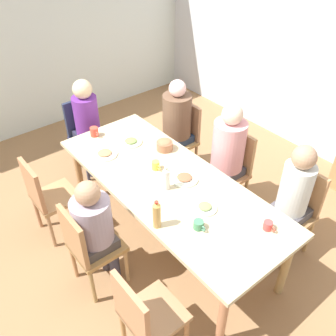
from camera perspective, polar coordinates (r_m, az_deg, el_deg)
The scene contains 26 objects.
ground_plane at distance 3.84m, azimuth -0.00°, elevation -10.77°, with size 6.91×6.91×0.00m, color #956E48.
wall_left at distance 5.41m, azimuth -21.02°, elevation 18.40°, with size 0.12×5.17×2.60m, color silver.
dining_table at distance 3.36m, azimuth -0.00°, elevation -2.98°, with size 2.40×0.95×0.76m.
chair_0 at distance 4.57m, azimuth -12.58°, elevation 5.50°, with size 0.40×0.40×0.90m.
person_0 at distance 4.39m, azimuth -12.38°, elevation 7.37°, with size 0.30×0.30×1.21m.
chair_1 at distance 3.60m, azimuth 18.98°, elevation -5.82°, with size 0.40×0.40×0.90m.
person_1 at distance 3.40m, azimuth 18.81°, elevation -3.89°, with size 0.30×0.30×1.22m.
chair_2 at distance 3.73m, azimuth -18.28°, elevation -3.98°, with size 0.40×0.40×0.90m.
chair_3 at distance 4.40m, azimuth 2.14°, elevation 5.13°, with size 0.40×0.40×0.90m.
person_3 at distance 4.23m, azimuth 1.29°, elevation 7.35°, with size 0.33×0.33×1.23m.
chair_4 at distance 2.74m, azimuth -3.69°, elevation -21.79°, with size 0.40×0.40×0.90m.
chair_5 at distance 3.17m, azimuth -12.36°, elevation -11.61°, with size 0.40×0.40×0.90m.
person_5 at distance 3.07m, azimuth -11.31°, elevation -8.66°, with size 0.32×0.32×1.14m.
chair_6 at distance 3.94m, azimuth 9.72°, elevation 0.20°, with size 0.40×0.40×0.90m.
person_6 at distance 3.74m, azimuth 9.18°, elevation 2.75°, with size 0.33×0.33×1.27m.
plate_0 at distance 3.83m, azimuth -5.76°, elevation 4.08°, with size 0.23×0.23×0.04m.
plate_1 at distance 3.06m, azimuth 5.73°, elevation -6.07°, with size 0.20×0.20×0.04m.
plate_2 at distance 3.33m, azimuth 2.57°, elevation -1.59°, with size 0.25×0.25×0.04m.
plate_3 at distance 3.68m, azimuth -9.77°, elevation 2.19°, with size 0.25×0.25×0.04m.
bowl_0 at distance 3.69m, azimuth -0.52°, elevation 3.60°, with size 0.16×0.16×0.11m.
cup_0 at distance 3.43m, azimuth -1.90°, elevation 0.42°, with size 0.11×0.07×0.09m.
cup_1 at distance 2.88m, azimuth 4.78°, elevation -8.77°, with size 0.12×0.08×0.07m.
cup_2 at distance 2.97m, azimuth 15.25°, elevation -8.61°, with size 0.11×0.07×0.07m.
cup_3 at distance 3.98m, azimuth -11.33°, elevation 5.52°, with size 0.12×0.08×0.10m.
bottle_0 at distance 3.17m, azimuth -0.26°, elevation -1.63°, with size 0.06×0.06×0.23m.
bottle_1 at distance 2.83m, azimuth -1.76°, elevation -7.24°, with size 0.06×0.06×0.26m.
Camera 1 is at (1.99, -1.60, 2.87)m, focal length 39.38 mm.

